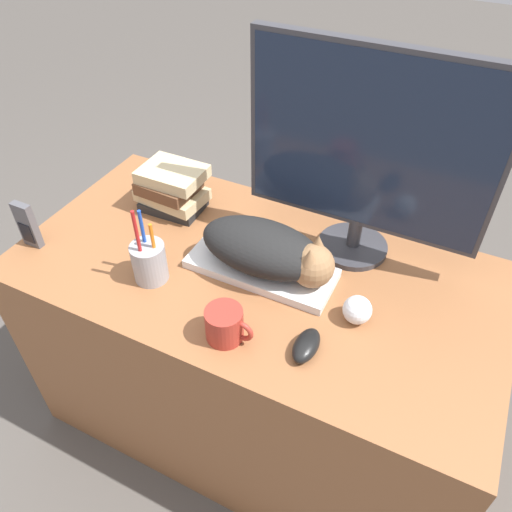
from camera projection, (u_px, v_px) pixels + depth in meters
ground_plane at (208, 498)px, 1.56m from camera, size 12.00×12.00×0.00m
desk at (255, 352)px, 1.55m from camera, size 1.28×0.66×0.71m
keyboard at (261, 268)px, 1.29m from camera, size 0.38×0.15×0.02m
cat at (270, 250)px, 1.23m from camera, size 0.35×0.17×0.13m
monitor at (368, 151)px, 1.16m from camera, size 0.60×0.19×0.55m
computer_mouse at (306, 345)px, 1.10m from camera, size 0.05×0.10×0.04m
coffee_mug at (225, 325)px, 1.11m from camera, size 0.12×0.09×0.08m
pen_cup at (149, 261)px, 1.25m from camera, size 0.09×0.09×0.22m
baseball at (357, 310)px, 1.16m from camera, size 0.07×0.07×0.07m
phone at (27, 225)px, 1.34m from camera, size 0.06×0.02×0.14m
book_stack at (172, 189)px, 1.46m from camera, size 0.20×0.15×0.13m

